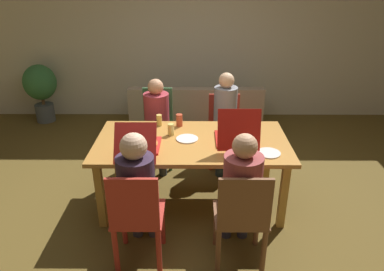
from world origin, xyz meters
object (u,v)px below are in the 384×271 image
(person_0, at_px, (241,187))
(chair_3, at_px, (224,128))
(person_3, at_px, (226,115))
(pizza_box_0, at_px, (236,137))
(person_1, at_px, (138,185))
(drinking_glass_0, at_px, (159,120))
(chair_0, at_px, (242,218))
(potted_plant, at_px, (41,87))
(pizza_box_1, at_px, (140,145))
(dining_table, at_px, (192,147))
(couch, at_px, (196,114))
(drinking_glass_1, at_px, (171,129))
(chair_2, at_px, (158,125))
(person_2, at_px, (156,117))
(chair_1, at_px, (137,218))
(drinking_glass_2, at_px, (246,153))
(drinking_glass_3, at_px, (179,120))
(plate_1, at_px, (269,153))
(plate_0, at_px, (187,139))

(person_0, bearing_deg, chair_3, 90.00)
(person_3, bearing_deg, pizza_box_0, -87.73)
(person_1, height_order, drinking_glass_0, person_1)
(chair_0, relative_size, person_0, 0.78)
(person_0, height_order, potted_plant, person_0)
(pizza_box_1, height_order, potted_plant, pizza_box_1)
(dining_table, relative_size, chair_0, 2.09)
(pizza_box_1, bearing_deg, couch, 75.51)
(chair_3, relative_size, drinking_glass_1, 7.25)
(chair_2, height_order, potted_plant, chair_2)
(chair_2, bearing_deg, potted_plant, 145.81)
(chair_3, distance_m, drinking_glass_1, 1.11)
(person_2, distance_m, chair_3, 0.91)
(person_0, distance_m, drinking_glass_0, 1.44)
(chair_1, xyz_separation_m, drinking_glass_2, (0.95, 0.54, 0.33))
(person_2, height_order, pizza_box_0, pizza_box_0)
(pizza_box_1, height_order, drinking_glass_3, pizza_box_1)
(drinking_glass_1, bearing_deg, drinking_glass_2, -36.82)
(chair_1, relative_size, chair_3, 1.05)
(person_1, height_order, drinking_glass_1, person_1)
(chair_1, relative_size, person_1, 0.78)
(pizza_box_0, bearing_deg, pizza_box_1, -170.33)
(chair_0, distance_m, drinking_glass_0, 1.59)
(drinking_glass_0, distance_m, couch, 1.73)
(drinking_glass_2, distance_m, drinking_glass_3, 1.02)
(dining_table, xyz_separation_m, couch, (0.05, 1.97, -0.41))
(person_1, height_order, pizza_box_0, person_1)
(person_0, distance_m, chair_2, 1.97)
(chair_1, distance_m, couch, 2.97)
(drinking_glass_2, relative_size, drinking_glass_3, 1.00)
(person_0, relative_size, pizza_box_0, 2.48)
(dining_table, height_order, drinking_glass_3, drinking_glass_3)
(person_2, xyz_separation_m, plate_1, (1.19, -1.10, 0.08))
(chair_0, bearing_deg, drinking_glass_3, 112.88)
(chair_0, relative_size, pizza_box_1, 1.59)
(potted_plant, bearing_deg, plate_1, -39.09)
(person_0, distance_m, drinking_glass_1, 1.15)
(person_0, relative_size, plate_1, 5.44)
(person_2, xyz_separation_m, pizza_box_1, (-0.06, -1.02, 0.12))
(dining_table, bearing_deg, drinking_glass_1, 148.97)
(drinking_glass_2, bearing_deg, pizza_box_1, 168.80)
(pizza_box_1, distance_m, couch, 2.31)
(pizza_box_0, xyz_separation_m, plate_1, (0.29, -0.25, -0.05))
(pizza_box_0, bearing_deg, drinking_glass_1, 165.18)
(plate_0, bearing_deg, pizza_box_1, -153.47)
(chair_3, bearing_deg, drinking_glass_3, -133.32)
(couch, bearing_deg, drinking_glass_3, -96.96)
(person_2, bearing_deg, potted_plant, 143.21)
(drinking_glass_1, bearing_deg, plate_0, -32.68)
(pizza_box_0, bearing_deg, chair_2, 132.14)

